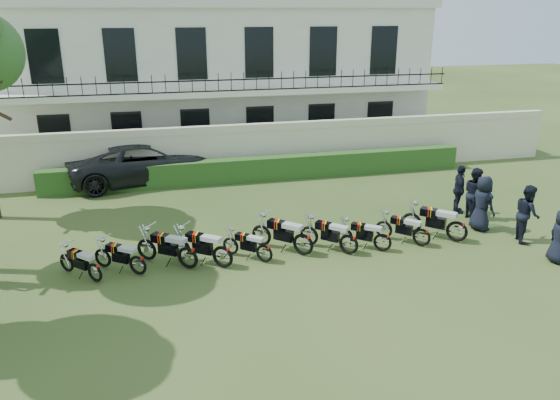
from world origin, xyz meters
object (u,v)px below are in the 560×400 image
(motorcycle_9, at_px, (457,226))
(suv, at_px, (144,162))
(motorcycle_0, at_px, (94,268))
(officer_1, at_px, (527,213))
(officer_4, at_px, (475,193))
(motorcycle_8, at_px, (422,233))
(officer_2, at_px, (483,205))
(officer_0, at_px, (560,236))
(motorcycle_3, at_px, (223,252))
(officer_3, at_px, (482,203))
(motorcycle_1, at_px, (138,261))
(motorcycle_7, at_px, (383,238))
(motorcycle_5, at_px, (303,239))
(officer_5, at_px, (459,189))
(motorcycle_2, at_px, (188,252))
(motorcycle_6, at_px, (349,240))
(motorcycle_4, at_px, (264,249))

(motorcycle_9, relative_size, suv, 0.26)
(motorcycle_0, xyz_separation_m, motorcycle_9, (10.84, 0.15, 0.11))
(suv, height_order, officer_1, officer_1)
(officer_4, bearing_deg, motorcycle_8, 128.22)
(officer_2, bearing_deg, officer_0, -164.07)
(motorcycle_3, bearing_deg, officer_3, -47.53)
(motorcycle_1, height_order, motorcycle_7, same)
(motorcycle_5, height_order, officer_1, officer_1)
(motorcycle_8, xyz_separation_m, officer_5, (2.68, 2.44, 0.42))
(motorcycle_1, bearing_deg, motorcycle_2, -51.44)
(motorcycle_7, bearing_deg, motorcycle_5, 119.49)
(motorcycle_1, distance_m, motorcycle_7, 7.17)
(motorcycle_0, relative_size, motorcycle_6, 0.86)
(motorcycle_1, height_order, officer_5, officer_5)
(motorcycle_9, relative_size, officer_5, 0.92)
(motorcycle_5, height_order, officer_3, officer_3)
(motorcycle_7, height_order, suv, suv)
(motorcycle_5, relative_size, officer_5, 0.93)
(officer_2, xyz_separation_m, officer_5, (0.10, 1.63, 0.01))
(motorcycle_5, distance_m, motorcycle_9, 4.96)
(motorcycle_2, distance_m, motorcycle_3, 0.98)
(motorcycle_5, bearing_deg, motorcycle_9, -49.70)
(motorcycle_5, relative_size, officer_4, 0.89)
(motorcycle_5, height_order, motorcycle_9, motorcycle_9)
(motorcycle_5, distance_m, motorcycle_7, 2.42)
(motorcycle_8, height_order, officer_4, officer_4)
(motorcycle_2, height_order, officer_0, officer_0)
(motorcycle_4, distance_m, officer_3, 7.54)
(motorcycle_4, xyz_separation_m, motorcycle_7, (3.62, -0.09, 0.02))
(suv, bearing_deg, motorcycle_1, 167.16)
(officer_0, relative_size, officer_5, 0.91)
(motorcycle_1, relative_size, suv, 0.24)
(officer_3, bearing_deg, motorcycle_8, 91.88)
(motorcycle_5, xyz_separation_m, motorcycle_8, (3.73, -0.23, -0.08))
(motorcycle_3, height_order, motorcycle_8, motorcycle_3)
(officer_4, bearing_deg, suv, 63.60)
(motorcycle_5, bearing_deg, motorcycle_3, 138.74)
(motorcycle_2, xyz_separation_m, officer_1, (10.50, -0.44, 0.40))
(officer_2, relative_size, officer_3, 0.94)
(motorcycle_4, relative_size, motorcycle_8, 0.99)
(motorcycle_6, distance_m, suv, 10.73)
(motorcycle_7, bearing_deg, motorcycle_0, 126.63)
(motorcycle_5, height_order, officer_4, officer_4)
(motorcycle_0, distance_m, officer_4, 12.66)
(officer_1, bearing_deg, motorcycle_0, 108.37)
(motorcycle_1, height_order, officer_4, officer_4)
(motorcycle_3, distance_m, officer_3, 8.75)
(motorcycle_8, height_order, officer_0, officer_0)
(motorcycle_2, bearing_deg, motorcycle_8, -54.26)
(motorcycle_1, relative_size, officer_3, 0.79)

